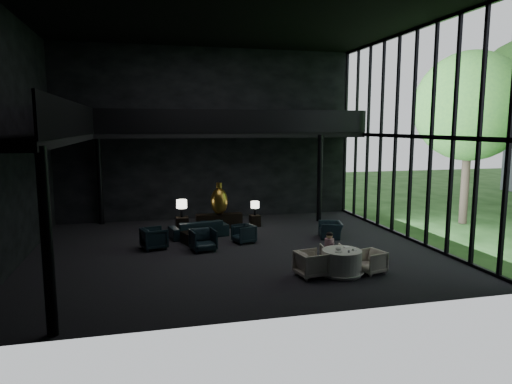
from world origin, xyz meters
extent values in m
cube|color=black|center=(0.00, 0.00, 0.00)|extent=(14.00, 12.00, 0.02)
cube|color=black|center=(0.00, 0.00, 8.00)|extent=(14.00, 12.00, 0.02)
cube|color=black|center=(0.00, 6.00, 4.00)|extent=(14.00, 0.04, 8.00)
cube|color=black|center=(0.00, -6.00, 4.00)|extent=(14.00, 0.04, 8.00)
cube|color=black|center=(-7.00, 0.00, 4.00)|extent=(0.04, 12.00, 8.00)
cube|color=black|center=(-6.00, 0.00, 4.00)|extent=(2.00, 12.00, 0.25)
cube|color=black|center=(1.00, 5.00, 4.00)|extent=(12.00, 2.00, 0.25)
cube|color=black|center=(-5.00, 0.00, 4.60)|extent=(0.06, 12.00, 1.00)
cube|color=black|center=(1.00, 4.00, 4.60)|extent=(12.00, 0.06, 1.00)
cylinder|color=black|center=(-5.00, -5.70, 2.00)|extent=(0.24, 0.24, 4.00)
cylinder|color=black|center=(-5.00, 5.70, 2.00)|extent=(0.24, 0.24, 4.00)
cylinder|color=black|center=(4.80, 4.00, 2.00)|extent=(0.24, 0.24, 4.00)
cylinder|color=#382D23|center=(11.00, 2.00, 2.45)|extent=(0.36, 0.36, 4.90)
sphere|color=#2B5E21|center=(11.00, 2.00, 5.25)|extent=(4.80, 4.80, 4.80)
cube|color=black|center=(0.04, 3.59, 0.32)|extent=(1.99, 0.45, 0.63)
ellipsoid|color=#B06624|center=(0.04, 3.51, 1.20)|extent=(0.73, 0.73, 1.13)
cylinder|color=#B06624|center=(0.04, 3.51, 1.88)|extent=(0.25, 0.25, 0.23)
cube|color=black|center=(-1.56, 3.50, 0.29)|extent=(0.53, 0.53, 0.58)
cylinder|color=black|center=(-1.56, 3.50, 0.78)|extent=(0.13, 0.13, 0.39)
cylinder|color=white|center=(-1.56, 3.50, 1.15)|extent=(0.44, 0.44, 0.35)
cube|color=black|center=(1.64, 3.63, 0.25)|extent=(0.45, 0.45, 0.50)
cylinder|color=black|center=(1.64, 3.60, 0.66)|extent=(0.11, 0.11, 0.32)
cylinder|color=white|center=(1.64, 3.60, 0.97)|extent=(0.37, 0.37, 0.29)
imported|color=black|center=(-1.00, 2.26, 0.49)|extent=(2.62, 1.23, 0.99)
imported|color=black|center=(-2.77, 0.80, 0.47)|extent=(1.07, 1.11, 0.93)
imported|color=black|center=(0.55, 0.91, 0.37)|extent=(0.85, 0.88, 0.74)
imported|color=black|center=(-1.08, 0.14, 0.47)|extent=(1.04, 1.00, 0.94)
imported|color=black|center=(4.05, 0.84, 0.38)|extent=(0.76, 0.99, 0.76)
cube|color=black|center=(-1.17, 1.22, 0.22)|extent=(1.25, 1.25, 0.43)
cylinder|color=white|center=(2.60, -3.45, 0.38)|extent=(1.17, 1.17, 0.75)
cone|color=white|center=(2.60, -3.45, 0.05)|extent=(1.33, 1.33, 0.10)
imported|color=#C3B59E|center=(2.75, -2.38, 0.30)|extent=(0.66, 0.62, 0.61)
imported|color=beige|center=(3.53, -3.49, 0.37)|extent=(0.83, 0.86, 0.73)
imported|color=#BBB2A9|center=(1.66, -3.40, 0.45)|extent=(0.95, 0.99, 0.90)
cylinder|color=pink|center=(2.58, -2.54, 0.66)|extent=(0.30, 0.30, 0.43)
sphere|color=#D8A884|center=(2.58, -2.54, 0.99)|extent=(0.21, 0.21, 0.21)
ellipsoid|color=black|center=(2.58, -2.54, 1.02)|extent=(0.22, 0.22, 0.15)
cylinder|color=white|center=(2.41, -3.63, 0.76)|extent=(0.24, 0.24, 0.01)
cylinder|color=white|center=(2.86, -3.18, 0.76)|extent=(0.22, 0.22, 0.01)
cylinder|color=white|center=(2.93, -3.58, 0.76)|extent=(0.16, 0.16, 0.01)
cylinder|color=white|center=(2.90, -3.58, 0.79)|extent=(0.09, 0.09, 0.06)
ellipsoid|color=white|center=(2.50, -3.42, 0.79)|extent=(0.18, 0.18, 0.09)
cylinder|color=#99999E|center=(2.68, -3.74, 0.79)|extent=(0.07, 0.07, 0.08)
camera|label=1|loc=(-2.96, -15.59, 4.39)|focal=32.00mm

